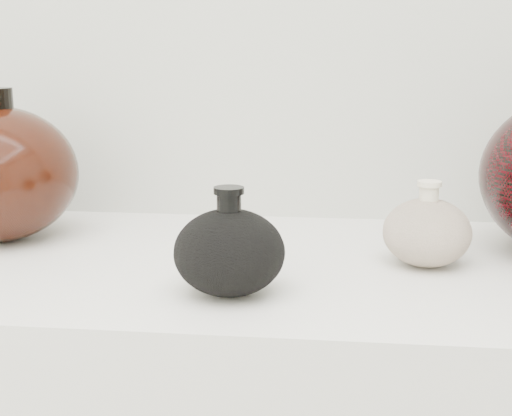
# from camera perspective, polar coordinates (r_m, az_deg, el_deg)

# --- Properties ---
(black_gourd_vase) EXTENTS (0.13, 0.13, 0.12)m
(black_gourd_vase) POSITION_cam_1_polar(r_m,az_deg,el_deg) (0.79, -2.15, -3.48)
(black_gourd_vase) COLOR black
(black_gourd_vase) RESTS_ON display_counter
(cream_gourd_vase) EXTENTS (0.13, 0.13, 0.11)m
(cream_gourd_vase) POSITION_cam_1_polar(r_m,az_deg,el_deg) (0.92, 13.52, -1.86)
(cream_gourd_vase) COLOR #BEB193
(cream_gourd_vase) RESTS_ON display_counter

